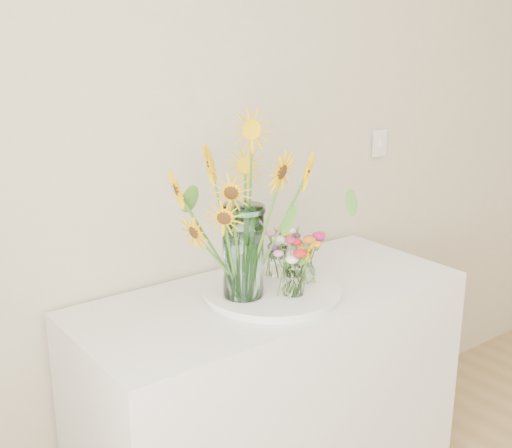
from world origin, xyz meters
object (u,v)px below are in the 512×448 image
(counter, at_px, (271,404))
(mason_jar, at_px, (243,252))
(small_vase_b, at_px, (304,266))
(small_vase_c, at_px, (278,261))
(small_vase_a, at_px, (294,279))
(tray, at_px, (272,293))

(counter, relative_size, mason_jar, 4.45)
(small_vase_b, bearing_deg, mason_jar, 176.40)
(small_vase_c, bearing_deg, small_vase_a, -112.51)
(small_vase_b, height_order, small_vase_c, small_vase_b)
(counter, xyz_separation_m, tray, (-0.03, -0.03, 0.46))
(mason_jar, bearing_deg, small_vase_a, -33.72)
(small_vase_b, relative_size, small_vase_c, 1.03)
(mason_jar, bearing_deg, small_vase_b, -3.60)
(counter, bearing_deg, small_vase_b, -20.56)
(mason_jar, distance_m, small_vase_c, 0.25)
(counter, bearing_deg, mason_jar, -170.03)
(tray, distance_m, small_vase_b, 0.15)
(tray, xyz_separation_m, small_vase_c, (0.10, 0.09, 0.07))
(tray, relative_size, small_vase_c, 3.96)
(small_vase_c, bearing_deg, mason_jar, -158.90)
(mason_jar, relative_size, small_vase_c, 2.76)
(counter, height_order, mason_jar, mason_jar)
(counter, height_order, tray, tray)
(mason_jar, distance_m, small_vase_b, 0.27)
(small_vase_a, height_order, small_vase_c, small_vase_a)
(tray, relative_size, small_vase_b, 3.85)
(mason_jar, xyz_separation_m, small_vase_b, (0.25, -0.02, -0.10))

